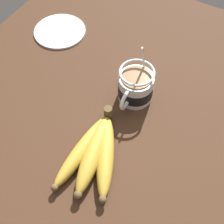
% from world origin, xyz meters
% --- Properties ---
extents(table, '(1.05, 1.05, 0.03)m').
position_xyz_m(table, '(0.00, 0.00, 0.01)').
color(table, '#422819').
rests_on(table, ground).
extents(coffee_mug, '(0.14, 0.09, 0.16)m').
position_xyz_m(coffee_mug, '(-0.07, -0.04, 0.06)').
color(coffee_mug, silver).
rests_on(coffee_mug, table).
extents(banana_bunch, '(0.23, 0.13, 0.04)m').
position_xyz_m(banana_bunch, '(0.13, -0.04, 0.04)').
color(banana_bunch, brown).
rests_on(banana_bunch, table).
extents(small_plate, '(0.16, 0.16, 0.01)m').
position_xyz_m(small_plate, '(-0.18, -0.35, 0.03)').
color(small_plate, white).
rests_on(small_plate, table).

